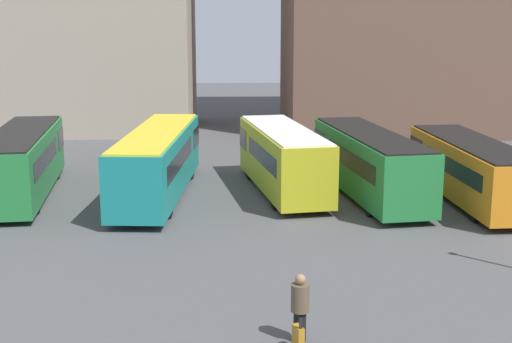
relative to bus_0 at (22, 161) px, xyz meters
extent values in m
cube|color=#237A38|center=(0.01, -0.09, -0.05)|extent=(3.74, 11.17, 2.73)
cube|color=black|center=(-0.49, 4.37, 0.29)|extent=(2.78, 2.29, 1.04)
cube|color=black|center=(0.12, -1.07, 0.29)|extent=(3.33, 7.25, 0.82)
cube|color=black|center=(0.01, -0.09, 1.35)|extent=(3.52, 10.93, 0.08)
cylinder|color=black|center=(-0.37, 3.28, -1.21)|extent=(2.51, 1.17, 0.90)
cylinder|color=black|center=(0.39, -3.47, -1.21)|extent=(2.51, 1.17, 0.90)
cube|color=#19847F|center=(6.41, -0.41, 0.00)|extent=(3.25, 12.09, 2.73)
cube|color=black|center=(6.73, 4.49, 0.35)|extent=(2.64, 2.35, 1.04)
cube|color=black|center=(6.34, -1.48, 0.35)|extent=(2.99, 7.80, 0.82)
cube|color=yellow|center=(6.41, -0.41, 1.41)|extent=(3.03, 11.84, 0.08)
cylinder|color=black|center=(6.66, 3.29, -1.11)|extent=(2.43, 1.25, 1.10)
cylinder|color=black|center=(6.16, -4.10, -1.11)|extent=(2.43, 1.25, 1.10)
cube|color=gold|center=(12.33, 0.22, -0.01)|extent=(4.03, 9.98, 2.73)
cube|color=black|center=(11.67, 4.15, 0.33)|extent=(2.76, 2.17, 1.04)
cube|color=black|center=(12.47, -0.64, 0.33)|extent=(3.48, 6.54, 0.82)
cube|color=white|center=(12.33, 0.22, 1.40)|extent=(3.80, 9.76, 0.08)
cylinder|color=black|center=(11.83, 3.19, -1.13)|extent=(2.51, 1.44, 1.06)
cylinder|color=black|center=(12.82, -2.75, -1.13)|extent=(2.51, 1.44, 1.06)
cube|color=#237A38|center=(16.30, -0.74, -0.05)|extent=(3.98, 11.01, 2.67)
cube|color=black|center=(15.68, 3.63, 0.29)|extent=(2.77, 2.31, 1.01)
cube|color=black|center=(16.44, -1.70, 0.29)|extent=(3.46, 7.17, 0.80)
cube|color=black|center=(16.30, -0.74, 1.33)|extent=(3.75, 10.76, 0.08)
cylinder|color=black|center=(15.83, 2.56, -1.16)|extent=(2.50, 1.34, 1.01)
cylinder|color=black|center=(16.78, -4.04, -1.16)|extent=(2.50, 1.34, 1.01)
cube|color=orange|center=(20.81, -1.84, -0.17)|extent=(3.19, 10.58, 2.41)
cube|color=black|center=(20.57, 2.44, 0.14)|extent=(2.74, 2.07, 0.92)
cube|color=black|center=(20.87, -2.78, 0.14)|extent=(3.00, 6.83, 0.72)
cube|color=black|center=(20.81, -1.84, 1.08)|extent=(2.97, 10.36, 0.08)
cylinder|color=black|center=(20.63, 1.39, -1.14)|extent=(2.55, 1.19, 1.05)
cylinder|color=black|center=(21.00, -5.08, -1.14)|extent=(2.55, 1.19, 1.05)
cylinder|color=black|center=(11.58, -16.06, -1.24)|extent=(0.21, 0.21, 0.84)
cylinder|color=black|center=(11.75, -15.99, -1.24)|extent=(0.21, 0.21, 0.84)
cylinder|color=brown|center=(11.66, -16.03, -0.46)|extent=(0.61, 0.61, 0.73)
sphere|color=#9E7051|center=(11.66, -16.03, 0.05)|extent=(0.27, 0.27, 0.27)
cube|color=#B27A1E|center=(11.58, -16.53, -1.34)|extent=(0.30, 0.45, 0.65)
cube|color=black|center=(11.63, -16.67, -0.86)|extent=(0.10, 0.05, 0.29)
camera|label=1|loc=(10.00, -33.15, 6.59)|focal=50.00mm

